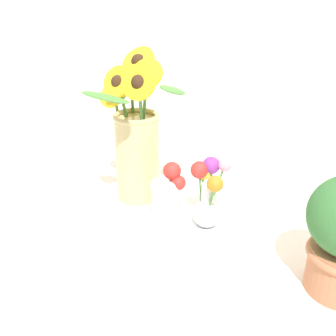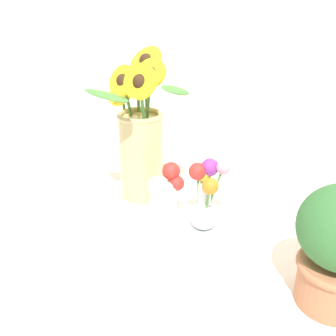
{
  "view_description": "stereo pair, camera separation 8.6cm",
  "coord_description": "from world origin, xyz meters",
  "px_view_note": "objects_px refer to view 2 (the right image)",
  "views": [
    {
      "loc": [
        0.34,
        -0.65,
        0.5
      ],
      "look_at": [
        -0.02,
        0.05,
        0.13
      ],
      "focal_mm": 42.0,
      "sensor_mm": 36.0,
      "label": 1
    },
    {
      "loc": [
        0.41,
        -0.6,
        0.5
      ],
      "look_at": [
        -0.02,
        0.05,
        0.13
      ],
      "focal_mm": 42.0,
      "sensor_mm": 36.0,
      "label": 2
    }
  ],
  "objects_px": {
    "serving_tray": "(168,216)",
    "vase_bulb_right": "(205,195)",
    "vase_small_center": "(165,194)",
    "mason_jar_sunflowers": "(140,138)"
  },
  "relations": [
    {
      "from": "serving_tray",
      "to": "mason_jar_sunflowers",
      "type": "bearing_deg",
      "value": 160.25
    },
    {
      "from": "vase_bulb_right",
      "to": "mason_jar_sunflowers",
      "type": "bearing_deg",
      "value": 167.62
    },
    {
      "from": "mason_jar_sunflowers",
      "to": "serving_tray",
      "type": "bearing_deg",
      "value": -19.75
    },
    {
      "from": "vase_small_center",
      "to": "vase_bulb_right",
      "type": "bearing_deg",
      "value": 16.04
    },
    {
      "from": "serving_tray",
      "to": "mason_jar_sunflowers",
      "type": "height_order",
      "value": "mason_jar_sunflowers"
    },
    {
      "from": "serving_tray",
      "to": "vase_small_center",
      "type": "relative_size",
      "value": 3.12
    },
    {
      "from": "vase_small_center",
      "to": "serving_tray",
      "type": "bearing_deg",
      "value": 111.68
    },
    {
      "from": "vase_small_center",
      "to": "vase_bulb_right",
      "type": "distance_m",
      "value": 0.09
    },
    {
      "from": "mason_jar_sunflowers",
      "to": "vase_bulb_right",
      "type": "distance_m",
      "value": 0.22
    },
    {
      "from": "serving_tray",
      "to": "vase_bulb_right",
      "type": "height_order",
      "value": "vase_bulb_right"
    }
  ]
}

